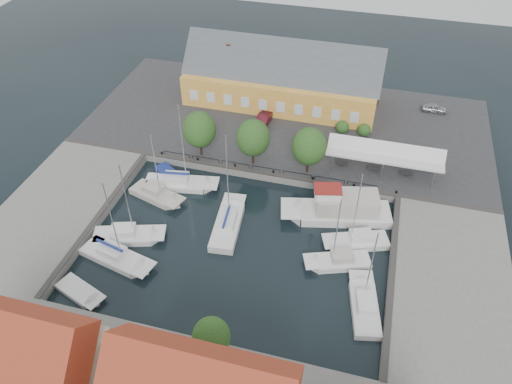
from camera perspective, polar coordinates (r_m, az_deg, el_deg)
ground at (r=55.50m, az=-1.62°, el=-5.08°), size 140.00×140.00×0.00m
north_quay at (r=72.60m, az=3.53°, el=7.87°), size 56.00×26.00×1.00m
west_quay at (r=62.38m, az=-21.97°, el=-1.89°), size 12.00×24.00×1.00m
east_quay at (r=53.58m, az=21.30°, el=-10.24°), size 12.00×24.00×1.00m
quay_edge_fittings at (r=58.05m, az=-0.30°, el=-1.11°), size 56.00×24.72×0.40m
warehouse at (r=75.60m, az=2.58°, el=12.78°), size 28.56×14.00×9.55m
tent_canopy at (r=62.89m, az=14.53°, el=4.22°), size 14.00×4.00×2.83m
quay_trees at (r=61.63m, az=-0.34°, el=6.22°), size 18.20×4.20×6.30m
car_silver at (r=78.28m, az=19.74°, el=9.01°), size 3.64×1.56×1.22m
car_red at (r=70.57m, az=0.75°, el=8.11°), size 1.90×4.72×1.53m
center_sailboat at (r=56.34m, az=-3.22°, el=-3.75°), size 3.59×9.24×12.39m
trawler at (r=57.88m, az=9.61°, el=-2.03°), size 13.09×6.43×5.00m
east_boat_a at (r=55.58m, az=11.48°, el=-5.65°), size 7.51×4.69×10.38m
east_boat_b at (r=53.24m, az=9.43°, el=-7.95°), size 7.26×4.53×9.74m
east_boat_c at (r=50.14m, az=12.26°, el=-12.64°), size 3.97×8.08×10.09m
west_boat_a at (r=62.44m, az=-8.71°, el=0.91°), size 9.52×4.11×12.16m
west_boat_b at (r=61.27m, az=-11.32°, el=-0.41°), size 7.45×4.40×9.93m
west_boat_c at (r=56.87m, az=-14.47°, el=-4.95°), size 8.28×4.74×10.85m
west_boat_d at (r=54.94m, az=-15.69°, el=-7.27°), size 8.90×4.48×11.50m
launch_sw at (r=53.16m, az=-19.45°, el=-10.81°), size 5.79×3.78×0.98m
launch_nw at (r=64.56m, az=-9.97°, el=2.06°), size 4.55×3.87×0.88m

